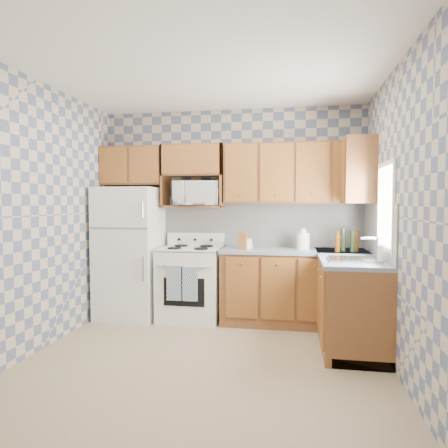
% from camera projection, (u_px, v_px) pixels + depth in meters
% --- Properties ---
extents(floor, '(3.40, 3.40, 0.00)m').
position_uv_depth(floor, '(205.00, 360.00, 3.77)').
color(floor, '#917D5B').
rests_on(floor, ground).
extents(back_wall, '(3.40, 0.02, 2.70)m').
position_uv_depth(back_wall, '(231.00, 213.00, 5.27)').
color(back_wall, slate).
rests_on(back_wall, ground).
extents(right_wall, '(0.02, 3.20, 2.70)m').
position_uv_depth(right_wall, '(399.00, 219.00, 3.40)').
color(right_wall, slate).
rests_on(right_wall, ground).
extents(backsplash_back, '(2.60, 0.02, 0.56)m').
position_uv_depth(backsplash_back, '(261.00, 225.00, 5.20)').
color(backsplash_back, silver).
rests_on(backsplash_back, back_wall).
extents(backsplash_right, '(0.02, 1.60, 0.56)m').
position_uv_depth(backsplash_right, '(378.00, 230.00, 4.20)').
color(backsplash_right, silver).
rests_on(backsplash_right, right_wall).
extents(refrigerator, '(0.75, 0.70, 1.68)m').
position_uv_depth(refrigerator, '(130.00, 253.00, 5.17)').
color(refrigerator, white).
rests_on(refrigerator, floor).
extents(stove_body, '(0.76, 0.65, 0.90)m').
position_uv_depth(stove_body, '(191.00, 284.00, 5.08)').
color(stove_body, white).
rests_on(stove_body, floor).
extents(cooktop, '(0.76, 0.65, 0.02)m').
position_uv_depth(cooktop, '(191.00, 249.00, 5.05)').
color(cooktop, silver).
rests_on(cooktop, stove_body).
extents(backguard, '(0.76, 0.08, 0.17)m').
position_uv_depth(backguard, '(196.00, 239.00, 5.32)').
color(backguard, white).
rests_on(backguard, cooktop).
extents(dish_towel_left, '(0.19, 0.02, 0.41)m').
position_uv_depth(dish_towel_left, '(175.00, 283.00, 4.75)').
color(dish_towel_left, navy).
rests_on(dish_towel_left, stove_body).
extents(dish_towel_right, '(0.19, 0.02, 0.41)m').
position_uv_depth(dish_towel_right, '(189.00, 284.00, 4.72)').
color(dish_towel_right, navy).
rests_on(dish_towel_right, stove_body).
extents(base_cabinets_back, '(1.75, 0.60, 0.88)m').
position_uv_depth(base_cabinets_back, '(294.00, 288.00, 4.88)').
color(base_cabinets_back, brown).
rests_on(base_cabinets_back, floor).
extents(base_cabinets_right, '(0.60, 1.60, 0.88)m').
position_uv_depth(base_cabinets_right, '(348.00, 300.00, 4.29)').
color(base_cabinets_right, brown).
rests_on(base_cabinets_right, floor).
extents(countertop_back, '(1.77, 0.63, 0.04)m').
position_uv_depth(countertop_back, '(294.00, 251.00, 4.85)').
color(countertop_back, slate).
rests_on(countertop_back, base_cabinets_back).
extents(countertop_right, '(0.63, 1.60, 0.04)m').
position_uv_depth(countertop_right, '(348.00, 258.00, 4.27)').
color(countertop_right, slate).
rests_on(countertop_right, base_cabinets_right).
extents(upper_cabinets_back, '(1.75, 0.33, 0.74)m').
position_uv_depth(upper_cabinets_back, '(295.00, 173.00, 4.94)').
color(upper_cabinets_back, brown).
rests_on(upper_cabinets_back, back_wall).
extents(upper_cabinets_fridge, '(0.82, 0.33, 0.50)m').
position_uv_depth(upper_cabinets_fridge, '(134.00, 166.00, 5.29)').
color(upper_cabinets_fridge, brown).
rests_on(upper_cabinets_fridge, back_wall).
extents(upper_cabinets_right, '(0.33, 0.70, 0.74)m').
position_uv_depth(upper_cabinets_right, '(357.00, 171.00, 4.64)').
color(upper_cabinets_right, brown).
rests_on(upper_cabinets_right, right_wall).
extents(microwave_shelf, '(0.80, 0.33, 0.03)m').
position_uv_depth(microwave_shelf, '(194.00, 207.00, 5.18)').
color(microwave_shelf, brown).
rests_on(microwave_shelf, back_wall).
extents(microwave, '(0.64, 0.51, 0.31)m').
position_uv_depth(microwave, '(195.00, 193.00, 5.12)').
color(microwave, white).
rests_on(microwave, microwave_shelf).
extents(sink, '(0.48, 0.40, 0.03)m').
position_uv_depth(sink, '(354.00, 260.00, 3.92)').
color(sink, '#B7B7BC').
rests_on(sink, countertop_right).
extents(window, '(0.02, 0.66, 0.86)m').
position_uv_depth(window, '(386.00, 206.00, 3.84)').
color(window, white).
rests_on(window, right_wall).
extents(bottle_0, '(0.06, 0.06, 0.27)m').
position_uv_depth(bottle_0, '(343.00, 240.00, 4.64)').
color(bottle_0, black).
rests_on(bottle_0, countertop_back).
extents(bottle_1, '(0.06, 0.06, 0.25)m').
position_uv_depth(bottle_1, '(353.00, 241.00, 4.56)').
color(bottle_1, black).
rests_on(bottle_1, countertop_back).
extents(bottle_2, '(0.06, 0.06, 0.23)m').
position_uv_depth(bottle_2, '(356.00, 241.00, 4.65)').
color(bottle_2, '#5C2A09').
rests_on(bottle_2, countertop_back).
extents(bottle_3, '(0.06, 0.06, 0.21)m').
position_uv_depth(bottle_3, '(337.00, 243.00, 4.57)').
color(bottle_3, '#5C2A09').
rests_on(bottle_3, countertop_back).
extents(knife_block, '(0.10, 0.10, 0.21)m').
position_uv_depth(knife_block, '(243.00, 241.00, 4.85)').
color(knife_block, brown).
rests_on(knife_block, countertop_back).
extents(electric_kettle, '(0.16, 0.16, 0.20)m').
position_uv_depth(electric_kettle, '(303.00, 241.00, 4.86)').
color(electric_kettle, white).
rests_on(electric_kettle, countertop_back).
extents(food_containers, '(0.18, 0.18, 0.12)m').
position_uv_depth(food_containers, '(245.00, 243.00, 4.95)').
color(food_containers, beige).
rests_on(food_containers, countertop_back).
extents(soap_bottle, '(0.06, 0.06, 0.17)m').
position_uv_depth(soap_bottle, '(381.00, 254.00, 3.71)').
color(soap_bottle, beige).
rests_on(soap_bottle, countertop_right).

